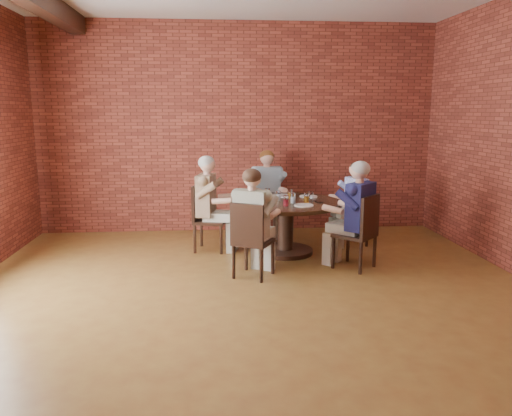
{
  "coord_description": "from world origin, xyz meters",
  "views": [
    {
      "loc": [
        -0.41,
        -4.78,
        1.98
      ],
      "look_at": [
        0.08,
        1.0,
        0.85
      ],
      "focal_mm": 35.0,
      "sensor_mm": 36.0,
      "label": 1
    }
  ],
  "objects": [
    {
      "name": "wall_back",
      "position": [
        0.0,
        3.5,
        1.7
      ],
      "size": [
        7.0,
        0.0,
        7.0
      ],
      "primitive_type": "plane",
      "rotation": [
        1.57,
        0.0,
        0.0
      ],
      "color": "brown",
      "rests_on": "ground"
    },
    {
      "name": "plate_b",
      "position": [
        0.59,
        2.39,
        0.76
      ],
      "size": [
        0.26,
        0.26,
        0.01
      ],
      "primitive_type": "cylinder",
      "color": "white",
      "rests_on": "dining_table"
    },
    {
      "name": "dining_table",
      "position": [
        0.58,
        2.0,
        0.53
      ],
      "size": [
        1.57,
        1.57,
        0.75
      ],
      "color": "black",
      "rests_on": "floor"
    },
    {
      "name": "glass_g",
      "position": [
        0.66,
        1.83,
        0.82
      ],
      "size": [
        0.07,
        0.07,
        0.14
      ],
      "primitive_type": "cylinder",
      "color": "white",
      "rests_on": "dining_table"
    },
    {
      "name": "chair_d",
      "position": [
        0.01,
        0.96,
        0.51
      ],
      "size": [
        0.57,
        0.57,
        0.93
      ],
      "rotation": [
        0.0,
        0.0,
        2.64
      ],
      "color": "black",
      "rests_on": "floor"
    },
    {
      "name": "diner_a",
      "position": [
        1.64,
        2.35,
        0.62
      ],
      "size": [
        0.7,
        0.63,
        1.24
      ],
      "primitive_type": null,
      "rotation": [
        0.0,
        0.0,
        -1.25
      ],
      "color": "#4858BB",
      "rests_on": "floor"
    },
    {
      "name": "chair_a",
      "position": [
        1.71,
        2.37,
        0.49
      ],
      "size": [
        0.48,
        0.48,
        0.89
      ],
      "rotation": [
        0.0,
        0.0,
        -1.25
      ],
      "color": "black",
      "rests_on": "floor"
    },
    {
      "name": "glass_e",
      "position": [
        0.3,
        1.87,
        0.82
      ],
      "size": [
        0.07,
        0.07,
        0.14
      ],
      "primitive_type": "cylinder",
      "color": "white",
      "rests_on": "dining_table"
    },
    {
      "name": "diner_c",
      "position": [
        -0.46,
        2.24,
        0.68
      ],
      "size": [
        0.78,
        0.68,
        1.36
      ],
      "primitive_type": null,
      "rotation": [
        0.0,
        0.0,
        1.34
      ],
      "color": "brown",
      "rests_on": "floor"
    },
    {
      "name": "glass_d",
      "position": [
        0.48,
        2.03,
        0.82
      ],
      "size": [
        0.07,
        0.07,
        0.14
      ],
      "primitive_type": "cylinder",
      "color": "white",
      "rests_on": "dining_table"
    },
    {
      "name": "plate_d",
      "position": [
        0.77,
        1.63,
        0.76
      ],
      "size": [
        0.26,
        0.26,
        0.01
      ],
      "primitive_type": "cylinder",
      "color": "white",
      "rests_on": "dining_table"
    },
    {
      "name": "chair_c",
      "position": [
        -0.55,
        2.26,
        0.52
      ],
      "size": [
        0.53,
        0.53,
        0.95
      ],
      "rotation": [
        0.0,
        0.0,
        1.34
      ],
      "color": "black",
      "rests_on": "floor"
    },
    {
      "name": "glass_f",
      "position": [
        0.53,
        1.64,
        0.82
      ],
      "size": [
        0.07,
        0.07,
        0.14
      ],
      "primitive_type": "cylinder",
      "color": "white",
      "rests_on": "dining_table"
    },
    {
      "name": "glass_b",
      "position": [
        0.68,
        2.19,
        0.82
      ],
      "size": [
        0.07,
        0.07,
        0.14
      ],
      "primitive_type": "cylinder",
      "color": "white",
      "rests_on": "dining_table"
    },
    {
      "name": "glass_a",
      "position": [
        0.93,
        1.95,
        0.82
      ],
      "size": [
        0.07,
        0.07,
        0.14
      ],
      "primitive_type": "cylinder",
      "color": "white",
      "rests_on": "dining_table"
    },
    {
      "name": "plate_a",
      "position": [
        0.97,
        2.31,
        0.76
      ],
      "size": [
        0.26,
        0.26,
        0.01
      ],
      "primitive_type": "cylinder",
      "color": "white",
      "rests_on": "dining_table"
    },
    {
      "name": "diner_d",
      "position": [
        0.05,
        1.03,
        0.66
      ],
      "size": [
        0.76,
        0.81,
        1.32
      ],
      "primitive_type": null,
      "rotation": [
        0.0,
        0.0,
        2.64
      ],
      "color": "tan",
      "rests_on": "floor"
    },
    {
      "name": "plate_c",
      "position": [
        0.2,
        2.26,
        0.76
      ],
      "size": [
        0.26,
        0.26,
        0.01
      ],
      "primitive_type": "cylinder",
      "color": "white",
      "rests_on": "dining_table"
    },
    {
      "name": "glass_c",
      "position": [
        0.36,
        2.27,
        0.82
      ],
      "size": [
        0.07,
        0.07,
        0.14
      ],
      "primitive_type": "cylinder",
      "color": "white",
      "rests_on": "dining_table"
    },
    {
      "name": "chair_b",
      "position": [
        0.43,
        3.18,
        0.52
      ],
      "size": [
        0.49,
        0.49,
        0.96
      ],
      "rotation": [
        0.0,
        0.0,
        0.13
      ],
      "color": "black",
      "rests_on": "floor"
    },
    {
      "name": "diner_b",
      "position": [
        0.45,
        3.09,
        0.68
      ],
      "size": [
        0.63,
        0.74,
        1.37
      ],
      "primitive_type": null,
      "rotation": [
        0.0,
        0.0,
        0.13
      ],
      "color": "#849CA9",
      "rests_on": "floor"
    },
    {
      "name": "smartphone",
      "position": [
        1.03,
        1.88,
        0.75
      ],
      "size": [
        0.09,
        0.15,
        0.01
      ],
      "primitive_type": "cube",
      "rotation": [
        0.0,
        0.0,
        0.17
      ],
      "color": "black",
      "rests_on": "dining_table"
    },
    {
      "name": "diner_e",
      "position": [
        1.37,
        1.26,
        0.69
      ],
      "size": [
        0.87,
        0.87,
        1.37
      ],
      "primitive_type": null,
      "rotation": [
        0.0,
        0.0,
        3.95
      ],
      "color": "#1C1D4F",
      "rests_on": "floor"
    },
    {
      "name": "glass_h",
      "position": [
        0.85,
        1.85,
        0.82
      ],
      "size": [
        0.07,
        0.07,
        0.14
      ],
      "primitive_type": "cylinder",
      "color": "white",
      "rests_on": "dining_table"
    },
    {
      "name": "chair_e",
      "position": [
        1.43,
        1.19,
        0.52
      ],
      "size": [
        0.63,
        0.63,
        0.96
      ],
      "rotation": [
        0.0,
        0.0,
        3.95
      ],
      "color": "black",
      "rests_on": "floor"
    },
    {
      "name": "floor",
      "position": [
        0.0,
        0.0,
        0.0
      ],
      "size": [
        7.0,
        7.0,
        0.0
      ],
      "primitive_type": "plane",
      "color": "olive",
      "rests_on": "ground"
    },
    {
      "name": "wall_front",
      "position": [
        0.0,
        -3.5,
        1.7
      ],
      "size": [
        7.0,
        0.0,
        7.0
      ],
      "primitive_type": "plane",
      "rotation": [
        -1.57,
        0.0,
        0.0
      ],
      "color": "brown",
      "rests_on": "ground"
    }
  ]
}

